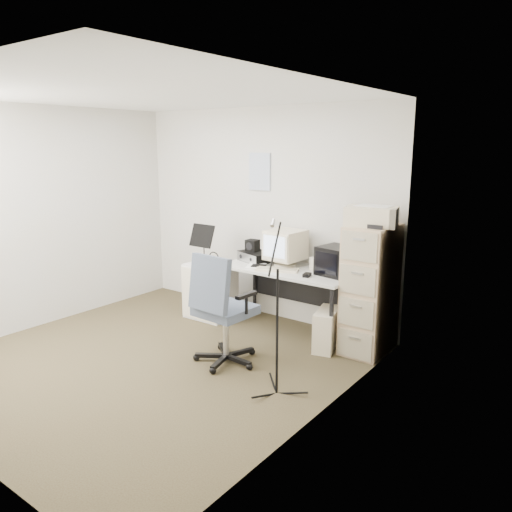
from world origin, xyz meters
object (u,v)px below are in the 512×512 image
Objects in this scene: office_chair at (226,308)px; side_cart at (211,290)px; filing_cabinet at (370,289)px; desk at (288,300)px.

office_chair reaches higher than side_cart.
desk is at bearing -178.19° from filing_cabinet.
office_chair reaches higher than desk.
filing_cabinet reaches higher than side_cart.
desk is at bearing 7.54° from side_cart.
desk is 2.25× the size of side_cart.
side_cart is at bearing -174.39° from filing_cabinet.
office_chair is (-0.03, -1.04, 0.18)m from desk.
desk is (-0.95, -0.03, -0.29)m from filing_cabinet.
office_chair is 1.64× the size of side_cart.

